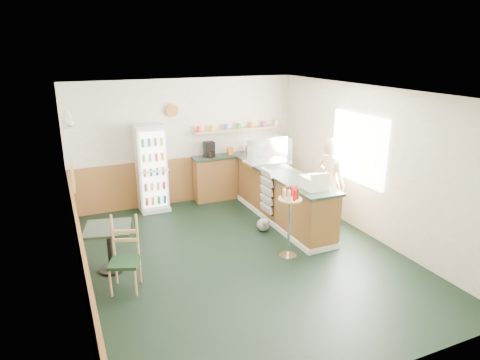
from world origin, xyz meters
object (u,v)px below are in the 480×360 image
display_case (267,151)px  cash_register (314,183)px  shopkeeper (330,183)px  cafe_table (109,240)px  drinks_fridge (152,168)px  cafe_chair (123,251)px  condiment_stand (290,211)px

display_case → cash_register: size_ratio=2.37×
shopkeeper → cash_register: bearing=111.4°
shopkeeper → cafe_table: 4.12m
display_case → shopkeeper: bearing=-60.9°
cafe_table → drinks_fridge: bearing=62.7°
cash_register → cafe_chair: 3.33m
display_case → shopkeeper: size_ratio=0.53×
drinks_fridge → cafe_chair: (-1.08, -2.88, -0.34)m
condiment_stand → shopkeeper: bearing=30.5°
condiment_stand → cafe_table: 2.86m
shopkeeper → condiment_stand: shopkeeper is taller
display_case → condiment_stand: 2.20m
shopkeeper → display_case: bearing=15.4°
display_case → cafe_table: 3.74m
drinks_fridge → display_case: size_ratio=1.96×
drinks_fridge → display_case: bearing=-23.9°
drinks_fridge → condiment_stand: size_ratio=1.52×
cash_register → display_case: bearing=89.2°
drinks_fridge → condiment_stand: (1.56, -3.02, -0.11)m
display_case → condiment_stand: bearing=-107.4°
cafe_table → cafe_chair: size_ratio=0.74×
display_case → cafe_chair: size_ratio=0.85×
cash_register → cafe_table: cash_register is taller
drinks_fridge → shopkeeper: drinks_fridge is taller
shopkeeper → cafe_table: (-4.10, -0.10, -0.35)m
condiment_stand → cash_register: bearing=24.8°
condiment_stand → cafe_chair: size_ratio=1.10×
drinks_fridge → cash_register: 3.50m
cafe_table → display_case: bearing=21.7°
shopkeeper → cafe_table: size_ratio=2.16×
display_case → cafe_chair: display_case is taller
cash_register → cafe_chair: cash_register is taller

